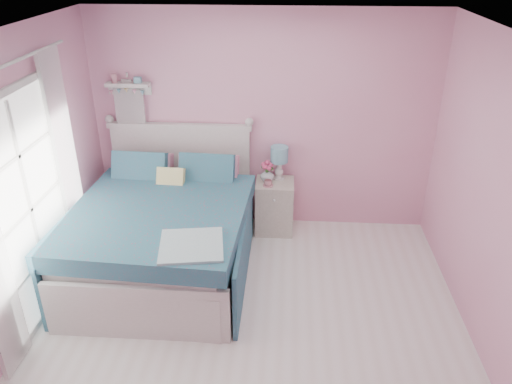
# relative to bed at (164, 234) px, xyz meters

# --- Properties ---
(floor) EXTENTS (4.50, 4.50, 0.00)m
(floor) POSITION_rel_bed_xyz_m (0.99, -1.14, -0.42)
(floor) COLOR white
(floor) RESTS_ON ground
(room_shell) EXTENTS (4.50, 4.50, 4.50)m
(room_shell) POSITION_rel_bed_xyz_m (0.99, -1.14, 1.16)
(room_shell) COLOR pink
(room_shell) RESTS_ON floor
(bed) EXTENTS (1.84, 2.26, 1.29)m
(bed) POSITION_rel_bed_xyz_m (0.00, 0.00, 0.00)
(bed) COLOR silver
(bed) RESTS_ON floor
(nightstand) EXTENTS (0.45, 0.44, 0.65)m
(nightstand) POSITION_rel_bed_xyz_m (1.15, 0.87, -0.10)
(nightstand) COLOR beige
(nightstand) RESTS_ON floor
(table_lamp) EXTENTS (0.21, 0.21, 0.41)m
(table_lamp) POSITION_rel_bed_xyz_m (1.19, 0.97, 0.51)
(table_lamp) COLOR white
(table_lamp) RESTS_ON nightstand
(vase) EXTENTS (0.19, 0.19, 0.17)m
(vase) POSITION_rel_bed_xyz_m (1.05, 0.89, 0.31)
(vase) COLOR silver
(vase) RESTS_ON nightstand
(teacup) EXTENTS (0.12, 0.12, 0.07)m
(teacup) POSITION_rel_bed_xyz_m (1.07, 0.77, 0.26)
(teacup) COLOR #CD8A92
(teacup) RESTS_ON nightstand
(roses) EXTENTS (0.14, 0.11, 0.12)m
(roses) POSITION_rel_bed_xyz_m (1.05, 0.89, 0.43)
(roses) COLOR #E24D80
(roses) RESTS_ON vase
(wall_shelf) EXTENTS (0.50, 0.15, 0.25)m
(wall_shelf) POSITION_rel_bed_xyz_m (-0.55, 1.05, 1.31)
(wall_shelf) COLOR silver
(wall_shelf) RESTS_ON room_shell
(hanging_dress) EXTENTS (0.34, 0.03, 0.72)m
(hanging_dress) POSITION_rel_bed_xyz_m (-0.56, 1.04, 0.98)
(hanging_dress) COLOR white
(hanging_dress) RESTS_ON room_shell
(french_door) EXTENTS (0.04, 1.32, 2.16)m
(french_door) POSITION_rel_bed_xyz_m (-0.98, -0.74, 0.65)
(french_door) COLOR silver
(french_door) RESTS_ON floor
(curtain_far) EXTENTS (0.04, 0.40, 2.32)m
(curtain_far) POSITION_rel_bed_xyz_m (-0.93, 0.01, 0.76)
(curtain_far) COLOR white
(curtain_far) RESTS_ON floor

